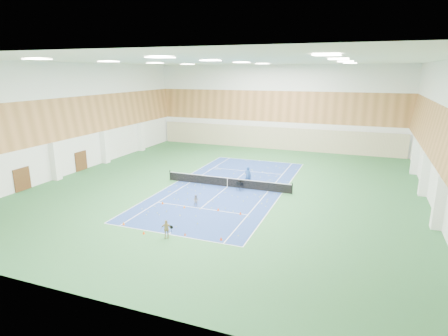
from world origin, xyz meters
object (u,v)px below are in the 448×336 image
object	(u,v)px
tennis_net	(227,182)
child_court	(196,201)
child_apron	(166,229)
coach	(248,176)
ball_cart	(240,186)

from	to	relation	value
tennis_net	child_court	distance (m)	6.12
child_court	child_apron	distance (m)	6.34
coach	child_court	xyz separation A→B (m)	(-2.27, -7.35, -0.46)
child_court	ball_cart	world-z (taller)	child_court
child_apron	ball_cart	size ratio (longest dim) A/B	1.50
ball_cart	child_court	bearing A→B (deg)	-88.02
tennis_net	child_apron	world-z (taller)	child_apron
tennis_net	ball_cart	bearing A→B (deg)	-24.05
child_apron	coach	bearing A→B (deg)	61.04
ball_cart	child_apron	bearing A→B (deg)	-73.83
tennis_net	ball_cart	world-z (taller)	tennis_net
tennis_net	coach	size ratio (longest dim) A/B	6.58
child_apron	ball_cart	xyz separation A→B (m)	(1.37, 11.72, -0.22)
child_court	tennis_net	bearing A→B (deg)	70.38
tennis_net	child_court	xyz separation A→B (m)	(-0.56, -6.10, -0.04)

